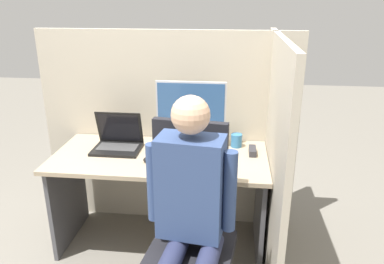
# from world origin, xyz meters

# --- Properties ---
(cubicle_panel_back) EXTENTS (2.02, 0.04, 1.57)m
(cubicle_panel_back) POSITION_xyz_m (0.00, 0.73, 0.79)
(cubicle_panel_back) COLOR #B7AD99
(cubicle_panel_back) RESTS_ON ground
(cubicle_panel_right) EXTENTS (0.04, 1.34, 1.57)m
(cubicle_panel_right) POSITION_xyz_m (0.78, 0.28, 0.79)
(cubicle_panel_right) COLOR #B7AD99
(cubicle_panel_right) RESTS_ON ground
(desk) EXTENTS (1.52, 0.70, 0.74)m
(desk) POSITION_xyz_m (0.00, 0.35, 0.56)
(desk) COLOR tan
(desk) RESTS_ON ground
(paper_box) EXTENTS (0.31, 0.24, 0.06)m
(paper_box) POSITION_xyz_m (0.20, 0.54, 0.77)
(paper_box) COLOR #236BAD
(paper_box) RESTS_ON desk
(monitor) EXTENTS (0.51, 0.20, 0.43)m
(monitor) POSITION_xyz_m (0.20, 0.55, 1.03)
(monitor) COLOR #B2B2B7
(monitor) RESTS_ON paper_box
(laptop) EXTENTS (0.34, 0.26, 0.27)m
(laptop) POSITION_xyz_m (-0.33, 0.43, 0.79)
(laptop) COLOR black
(laptop) RESTS_ON desk
(mouse) EXTENTS (0.06, 0.05, 0.04)m
(mouse) POSITION_xyz_m (-0.06, 0.22, 0.76)
(mouse) COLOR black
(mouse) RESTS_ON desk
(stapler) EXTENTS (0.05, 0.14, 0.04)m
(stapler) POSITION_xyz_m (0.65, 0.45, 0.76)
(stapler) COLOR #2D2D33
(stapler) RESTS_ON desk
(carrot_toy) EXTENTS (0.05, 0.13, 0.05)m
(carrot_toy) POSITION_xyz_m (0.34, 0.13, 0.77)
(carrot_toy) COLOR orange
(carrot_toy) RESTS_ON desk
(office_chair) EXTENTS (0.54, 0.59, 1.15)m
(office_chair) POSITION_xyz_m (0.28, -0.21, 0.58)
(office_chair) COLOR black
(office_chair) RESTS_ON ground
(person) EXTENTS (0.48, 0.48, 1.36)m
(person) POSITION_xyz_m (0.31, -0.38, 0.79)
(person) COLOR #282D4C
(person) RESTS_ON ground
(coffee_mug) EXTENTS (0.08, 0.08, 0.10)m
(coffee_mug) POSITION_xyz_m (0.54, 0.57, 0.79)
(coffee_mug) COLOR teal
(coffee_mug) RESTS_ON desk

